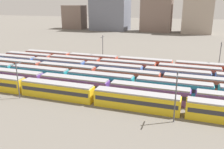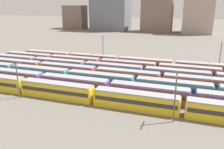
{
  "view_description": "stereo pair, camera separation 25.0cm",
  "coord_description": "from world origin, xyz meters",
  "px_view_note": "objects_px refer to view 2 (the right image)",
  "views": [
    {
      "loc": [
        47.93,
        -44.54,
        21.34
      ],
      "look_at": [
        27.31,
        15.6,
        2.04
      ],
      "focal_mm": 37.74,
      "sensor_mm": 36.0,
      "label": 1
    },
    {
      "loc": [
        48.16,
        -44.46,
        21.34
      ],
      "look_at": [
        27.31,
        15.6,
        2.04
      ],
      "focal_mm": 37.74,
      "sensor_mm": 36.0,
      "label": 2
    }
  ],
  "objects_px": {
    "train_track_5": "(157,69)",
    "catenary_pole_1": "(220,56)",
    "train_track_3": "(162,80)",
    "catenary_pole_0": "(17,78)",
    "train_track_0": "(94,95)",
    "train_track_6": "(145,64)",
    "train_track_2": "(100,80)",
    "train_track_4": "(143,73)",
    "catenary_pole_3": "(103,48)",
    "catenary_pole_2": "(175,95)",
    "train_track_1": "(193,98)"
  },
  "relations": [
    {
      "from": "catenary_pole_2",
      "to": "train_track_3",
      "type": "bearing_deg",
      "value": 104.33
    },
    {
      "from": "train_track_3",
      "to": "train_track_4",
      "type": "xyz_separation_m",
      "value": [
        -5.95,
        5.2,
        0.0
      ]
    },
    {
      "from": "train_track_3",
      "to": "catenary_pole_1",
      "type": "relative_size",
      "value": 11.37
    },
    {
      "from": "train_track_1",
      "to": "catenary_pole_2",
      "type": "xyz_separation_m",
      "value": [
        -3.19,
        -8.46,
        3.56
      ]
    },
    {
      "from": "train_track_1",
      "to": "train_track_6",
      "type": "relative_size",
      "value": 1.2
    },
    {
      "from": "train_track_0",
      "to": "train_track_4",
      "type": "height_order",
      "value": "same"
    },
    {
      "from": "train_track_4",
      "to": "catenary_pole_3",
      "type": "bearing_deg",
      "value": 143.12
    },
    {
      "from": "train_track_4",
      "to": "train_track_5",
      "type": "bearing_deg",
      "value": 59.09
    },
    {
      "from": "train_track_0",
      "to": "catenary_pole_0",
      "type": "relative_size",
      "value": 8.47
    },
    {
      "from": "train_track_3",
      "to": "catenary_pole_1",
      "type": "xyz_separation_m",
      "value": [
        15.32,
        18.83,
        3.59
      ]
    },
    {
      "from": "train_track_0",
      "to": "train_track_5",
      "type": "bearing_deg",
      "value": 69.34
    },
    {
      "from": "train_track_4",
      "to": "catenary_pole_2",
      "type": "relative_size",
      "value": 11.44
    },
    {
      "from": "train_track_6",
      "to": "train_track_1",
      "type": "bearing_deg",
      "value": -58.99
    },
    {
      "from": "catenary_pole_0",
      "to": "catenary_pole_1",
      "type": "distance_m",
      "value": 59.11
    },
    {
      "from": "train_track_4",
      "to": "catenary_pole_1",
      "type": "bearing_deg",
      "value": 32.66
    },
    {
      "from": "catenary_pole_0",
      "to": "catenary_pole_3",
      "type": "xyz_separation_m",
      "value": [
        6.57,
        37.26,
        0.8
      ]
    },
    {
      "from": "train_track_1",
      "to": "catenary_pole_2",
      "type": "bearing_deg",
      "value": -110.7
    },
    {
      "from": "train_track_1",
      "to": "train_track_3",
      "type": "bearing_deg",
      "value": 127.61
    },
    {
      "from": "train_track_2",
      "to": "catenary_pole_2",
      "type": "height_order",
      "value": "catenary_pole_2"
    },
    {
      "from": "train_track_2",
      "to": "train_track_4",
      "type": "relative_size",
      "value": 0.83
    },
    {
      "from": "train_track_0",
      "to": "train_track_5",
      "type": "xyz_separation_m",
      "value": [
        9.8,
        26.0,
        0.0
      ]
    },
    {
      "from": "train_track_0",
      "to": "catenary_pole_1",
      "type": "xyz_separation_m",
      "value": [
        27.96,
        34.43,
        3.59
      ]
    },
    {
      "from": "catenary_pole_0",
      "to": "train_track_4",
      "type": "bearing_deg",
      "value": 44.36
    },
    {
      "from": "train_track_5",
      "to": "catenary_pole_1",
      "type": "distance_m",
      "value": 20.34
    },
    {
      "from": "train_track_2",
      "to": "catenary_pole_3",
      "type": "xyz_separation_m",
      "value": [
        -8.35,
        23.79,
        3.83
      ]
    },
    {
      "from": "catenary_pole_0",
      "to": "train_track_6",
      "type": "bearing_deg",
      "value": 56.44
    },
    {
      "from": "train_track_0",
      "to": "train_track_1",
      "type": "xyz_separation_m",
      "value": [
        20.65,
        5.2,
        0.0
      ]
    },
    {
      "from": "train_track_5",
      "to": "train_track_6",
      "type": "distance_m",
      "value": 7.07
    },
    {
      "from": "train_track_1",
      "to": "train_track_4",
      "type": "height_order",
      "value": "same"
    },
    {
      "from": "train_track_1",
      "to": "catenary_pole_3",
      "type": "xyz_separation_m",
      "value": [
        -31.8,
        28.99,
        3.83
      ]
    },
    {
      "from": "train_track_0",
      "to": "train_track_3",
      "type": "bearing_deg",
      "value": 50.99
    },
    {
      "from": "train_track_5",
      "to": "train_track_0",
      "type": "bearing_deg",
      "value": -110.66
    },
    {
      "from": "train_track_2",
      "to": "catenary_pole_2",
      "type": "distance_m",
      "value": 24.69
    },
    {
      "from": "train_track_3",
      "to": "catenary_pole_0",
      "type": "xyz_separation_m",
      "value": [
        -30.36,
        -18.68,
        3.03
      ]
    },
    {
      "from": "train_track_2",
      "to": "train_track_4",
      "type": "height_order",
      "value": "same"
    },
    {
      "from": "train_track_3",
      "to": "train_track_5",
      "type": "height_order",
      "value": "same"
    },
    {
      "from": "train_track_1",
      "to": "catenary_pole_1",
      "type": "xyz_separation_m",
      "value": [
        7.31,
        29.23,
        3.59
      ]
    },
    {
      "from": "train_track_1",
      "to": "catenary_pole_2",
      "type": "height_order",
      "value": "catenary_pole_2"
    },
    {
      "from": "train_track_3",
      "to": "catenary_pole_0",
      "type": "relative_size",
      "value": 12.76
    },
    {
      "from": "train_track_0",
      "to": "catenary_pole_1",
      "type": "relative_size",
      "value": 7.55
    },
    {
      "from": "catenary_pole_1",
      "to": "catenary_pole_2",
      "type": "distance_m",
      "value": 39.13
    },
    {
      "from": "train_track_1",
      "to": "catenary_pole_3",
      "type": "height_order",
      "value": "catenary_pole_3"
    },
    {
      "from": "train_track_0",
      "to": "train_track_6",
      "type": "bearing_deg",
      "value": 80.87
    },
    {
      "from": "train_track_5",
      "to": "catenary_pole_3",
      "type": "height_order",
      "value": "catenary_pole_3"
    },
    {
      "from": "train_track_1",
      "to": "catenary_pole_3",
      "type": "distance_m",
      "value": 43.2
    },
    {
      "from": "catenary_pole_0",
      "to": "catenary_pole_3",
      "type": "bearing_deg",
      "value": 80.0
    },
    {
      "from": "train_track_6",
      "to": "catenary_pole_2",
      "type": "relative_size",
      "value": 9.52
    },
    {
      "from": "train_track_5",
      "to": "train_track_6",
      "type": "xyz_separation_m",
      "value": [
        -4.79,
        5.2,
        0.0
      ]
    },
    {
      "from": "train_track_0",
      "to": "catenary_pole_0",
      "type": "xyz_separation_m",
      "value": [
        -17.72,
        -3.08,
        3.03
      ]
    },
    {
      "from": "catenary_pole_0",
      "to": "catenary_pole_1",
      "type": "height_order",
      "value": "catenary_pole_1"
    }
  ]
}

